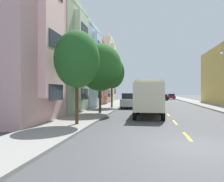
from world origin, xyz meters
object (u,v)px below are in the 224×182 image
Objects in this scene: delivery_box_truck at (149,96)px; parked_sedan_burgundy at (171,96)px; street_tree_second at (100,67)px; parked_sedan_orange at (132,100)px; street_tree_nearest at (77,59)px; moving_black_sedan at (163,97)px; parked_suv_silver at (129,100)px; parked_wagon_navy at (137,97)px; parked_sedan_sky at (138,97)px; street_tree_third at (112,72)px.

parked_sedan_burgundy is at bearing 81.62° from delivery_box_truck.
street_tree_second is 1.47× the size of parked_sedan_orange.
moving_black_sedan is (8.20, 40.47, -3.51)m from street_tree_nearest.
street_tree_second reaches higher than parked_sedan_burgundy.
parked_sedan_orange is at bearing -109.32° from moving_black_sedan.
parked_suv_silver is (-2.45, 8.94, -0.84)m from delivery_box_truck.
parked_sedan_burgundy is at bearing 75.20° from parked_suv_silver.
parked_sedan_orange is at bearing 91.27° from parked_suv_silver.
parked_wagon_navy is 12.88m from parked_sedan_orange.
delivery_box_truck is 1.63× the size of parked_sedan_sky.
street_tree_second is at bearing -93.33° from parked_sedan_sky.
parked_wagon_navy is at bearing 86.51° from street_tree_nearest.
street_tree_second is at bearing -94.35° from parked_wagon_navy.
parked_sedan_burgundy is 1.00× the size of parked_sedan_sky.
street_tree_third is 27.74m from moving_black_sedan.
street_tree_third is 1.43× the size of parked_sedan_orange.
street_tree_nearest is at bearing -90.00° from street_tree_third.
parked_suv_silver is 28.09m from parked_sedan_sky.
street_tree_third is at bearing -95.80° from parked_wagon_navy.
parked_sedan_sky is (2.11, 43.43, -3.51)m from street_tree_nearest.
delivery_box_truck reaches higher than moving_black_sedan.
parked_sedan_burgundy is 7.54m from moving_black_sedan.
street_tree_nearest is at bearing -90.00° from street_tree_second.
street_tree_nearest is 48.90m from parked_sedan_burgundy.
parked_sedan_orange is 1.00× the size of parked_sedan_burgundy.
moving_black_sedan is at bearing 78.54° from street_tree_nearest.
parked_suv_silver is 25.84m from moving_black_sedan.
street_tree_second is 16.18m from parked_sedan_orange.
street_tree_nearest is at bearing -125.70° from delivery_box_truck.
parked_sedan_orange is (1.99, 15.62, -3.75)m from street_tree_second.
street_tree_second is at bearing -97.25° from parked_sedan_orange.
parked_sedan_sky is (2.11, 36.31, -3.75)m from street_tree_second.
parked_wagon_navy is at bearing 89.18° from parked_sedan_orange.
street_tree_third reaches higher than delivery_box_truck.
street_tree_second is at bearing -104.65° from parked_suv_silver.
street_tree_nearest is 1.32× the size of parked_sedan_orange.
parked_sedan_burgundy is at bearing 70.74° from parked_sedan_orange.
street_tree_second is at bearing -104.77° from parked_sedan_burgundy.
moving_black_sedan is (6.03, 4.85, -0.05)m from parked_wagon_navy.
parked_wagon_navy is 7.74m from moving_black_sedan.
parked_wagon_navy is 1.05× the size of parked_sedan_sky.
street_tree_second is 1.47× the size of parked_sedan_burgundy.
street_tree_nearest is 1.26× the size of parked_wagon_navy.
parked_wagon_navy is at bearing 94.76° from delivery_box_truck.
delivery_box_truck is at bearing -85.24° from parked_wagon_navy.
street_tree_second reaches higher than street_tree_third.
parked_sedan_burgundy is 9.52m from parked_sedan_sky.
street_tree_nearest is at bearing -102.64° from parked_sedan_burgundy.
parked_sedan_burgundy and moving_black_sedan have the same top height.
street_tree_third is 1.43× the size of parked_sedan_burgundy.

